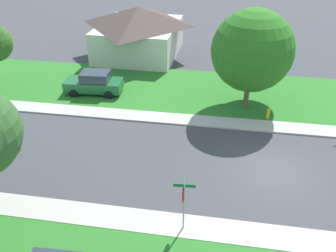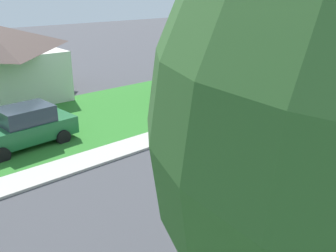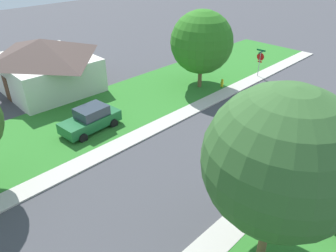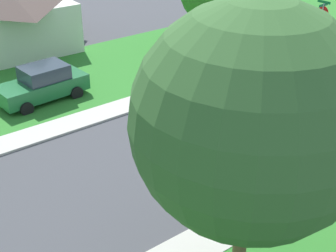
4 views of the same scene
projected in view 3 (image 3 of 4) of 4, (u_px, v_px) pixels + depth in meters
name	position (u px, v px, depth m)	size (l,w,h in m)	color
ground_plane	(278.00, 107.00, 26.12)	(120.00, 120.00, 0.00)	#424247
sidewalk_east	(127.00, 141.00, 21.60)	(1.40, 56.00, 0.10)	#B7B2A8
lawn_east	(88.00, 118.00, 24.47)	(8.00, 56.00, 0.08)	#2D7528
sidewalk_west	(246.00, 214.00, 15.86)	(1.40, 56.00, 0.10)	#B7B2A8
stop_sign_near_corner	(260.00, 58.00, 31.13)	(0.92, 0.92, 2.77)	#9E9EA3
stop_sign_far_corner	(321.00, 127.00, 19.56)	(0.92, 0.92, 2.77)	#9E9EA3
car_green_near_corner	(91.00, 119.00, 22.59)	(2.25, 4.41, 1.76)	#1E6033
tree_across_right	(200.00, 43.00, 28.04)	(5.87, 5.46, 6.94)	brown
tree_sidewalk_far	(274.00, 159.00, 11.55)	(6.01, 5.59, 7.93)	brown
house_right_setback	(45.00, 64.00, 28.26)	(9.25, 8.09, 4.60)	silver
fire_hydrant	(222.00, 83.00, 29.49)	(0.38, 0.22, 0.83)	gold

